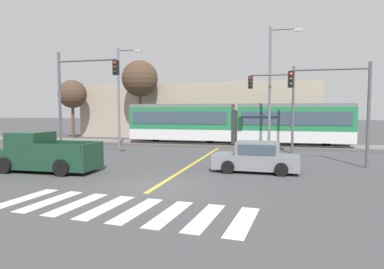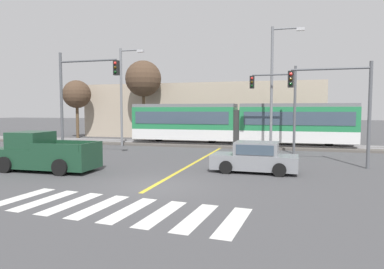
{
  "view_description": "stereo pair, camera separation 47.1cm",
  "coord_description": "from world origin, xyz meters",
  "px_view_note": "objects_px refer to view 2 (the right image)",
  "views": [
    {
      "loc": [
        4.78,
        -12.82,
        3.11
      ],
      "look_at": [
        -0.38,
        7.31,
        1.6
      ],
      "focal_mm": 32.0,
      "sensor_mm": 36.0,
      "label": 1
    },
    {
      "loc": [
        5.24,
        -12.7,
        3.11
      ],
      "look_at": [
        -0.38,
        7.31,
        1.6
      ],
      "focal_mm": 32.0,
      "sensor_mm": 36.0,
      "label": 2
    }
  ],
  "objects_px": {
    "traffic_light_far_right": "(279,97)",
    "bare_tree_far_west": "(77,95)",
    "traffic_light_mid_left": "(79,89)",
    "pickup_truck": "(43,154)",
    "bare_tree_west": "(143,79)",
    "street_lamp_centre": "(275,82)",
    "light_rail_tram": "(238,122)",
    "sedan_crossing": "(255,158)",
    "traffic_light_mid_right": "(339,97)",
    "street_lamp_west": "(123,91)"
  },
  "relations": [
    {
      "from": "traffic_light_far_right",
      "to": "bare_tree_far_west",
      "type": "relative_size",
      "value": 0.97
    },
    {
      "from": "traffic_light_far_right",
      "to": "traffic_light_mid_left",
      "type": "bearing_deg",
      "value": -154.19
    },
    {
      "from": "pickup_truck",
      "to": "bare_tree_west",
      "type": "relative_size",
      "value": 0.66
    },
    {
      "from": "street_lamp_centre",
      "to": "bare_tree_west",
      "type": "distance_m",
      "value": 15.46
    },
    {
      "from": "pickup_truck",
      "to": "traffic_light_mid_left",
      "type": "distance_m",
      "value": 5.9
    },
    {
      "from": "traffic_light_far_right",
      "to": "traffic_light_mid_left",
      "type": "xyz_separation_m",
      "value": [
        -12.28,
        -5.94,
        0.44
      ]
    },
    {
      "from": "bare_tree_far_west",
      "to": "bare_tree_west",
      "type": "xyz_separation_m",
      "value": [
        7.7,
        0.43,
        1.54
      ]
    },
    {
      "from": "traffic_light_mid_left",
      "to": "bare_tree_far_west",
      "type": "relative_size",
      "value": 1.07
    },
    {
      "from": "pickup_truck",
      "to": "bare_tree_far_west",
      "type": "xyz_separation_m",
      "value": [
        -10.27,
        18.13,
        3.92
      ]
    },
    {
      "from": "light_rail_tram",
      "to": "bare_tree_west",
      "type": "height_order",
      "value": "bare_tree_west"
    },
    {
      "from": "street_lamp_centre",
      "to": "light_rail_tram",
      "type": "bearing_deg",
      "value": 135.02
    },
    {
      "from": "bare_tree_far_west",
      "to": "light_rail_tram",
      "type": "bearing_deg",
      "value": -11.75
    },
    {
      "from": "sedan_crossing",
      "to": "light_rail_tram",
      "type": "bearing_deg",
      "value": 101.83
    },
    {
      "from": "traffic_light_far_right",
      "to": "pickup_truck",
      "type": "bearing_deg",
      "value": -137.21
    },
    {
      "from": "light_rail_tram",
      "to": "traffic_light_far_right",
      "type": "height_order",
      "value": "traffic_light_far_right"
    },
    {
      "from": "light_rail_tram",
      "to": "sedan_crossing",
      "type": "relative_size",
      "value": 4.36
    },
    {
      "from": "traffic_light_mid_right",
      "to": "street_lamp_west",
      "type": "bearing_deg",
      "value": 157.45
    },
    {
      "from": "light_rail_tram",
      "to": "traffic_light_mid_left",
      "type": "xyz_separation_m",
      "value": [
        -8.85,
        -9.73,
        2.37
      ]
    },
    {
      "from": "street_lamp_west",
      "to": "bare_tree_far_west",
      "type": "bearing_deg",
      "value": 144.31
    },
    {
      "from": "bare_tree_west",
      "to": "light_rail_tram",
      "type": "bearing_deg",
      "value": -21.85
    },
    {
      "from": "traffic_light_mid_right",
      "to": "street_lamp_centre",
      "type": "xyz_separation_m",
      "value": [
        -3.59,
        6.17,
        1.36
      ]
    },
    {
      "from": "street_lamp_centre",
      "to": "traffic_light_far_right",
      "type": "bearing_deg",
      "value": -62.48
    },
    {
      "from": "sedan_crossing",
      "to": "street_lamp_centre",
      "type": "xyz_separation_m",
      "value": [
        0.56,
        8.81,
        4.46
      ]
    },
    {
      "from": "traffic_light_mid_right",
      "to": "bare_tree_far_west",
      "type": "relative_size",
      "value": 0.89
    },
    {
      "from": "light_rail_tram",
      "to": "street_lamp_centre",
      "type": "xyz_separation_m",
      "value": [
        3.05,
        -3.05,
        3.12
      ]
    },
    {
      "from": "traffic_light_far_right",
      "to": "bare_tree_far_west",
      "type": "distance_m",
      "value": 22.97
    },
    {
      "from": "light_rail_tram",
      "to": "bare_tree_far_west",
      "type": "bearing_deg",
      "value": 168.25
    },
    {
      "from": "sedan_crossing",
      "to": "street_lamp_west",
      "type": "height_order",
      "value": "street_lamp_west"
    },
    {
      "from": "traffic_light_mid_left",
      "to": "bare_tree_west",
      "type": "xyz_separation_m",
      "value": [
        -1.69,
        13.95,
        1.88
      ]
    },
    {
      "from": "sedan_crossing",
      "to": "pickup_truck",
      "type": "relative_size",
      "value": 0.78
    },
    {
      "from": "street_lamp_centre",
      "to": "bare_tree_far_west",
      "type": "distance_m",
      "value": 22.36
    },
    {
      "from": "pickup_truck",
      "to": "traffic_light_mid_right",
      "type": "height_order",
      "value": "traffic_light_mid_right"
    },
    {
      "from": "pickup_truck",
      "to": "traffic_light_mid_right",
      "type": "relative_size",
      "value": 0.97
    },
    {
      "from": "light_rail_tram",
      "to": "traffic_light_mid_left",
      "type": "relative_size",
      "value": 2.73
    },
    {
      "from": "light_rail_tram",
      "to": "street_lamp_west",
      "type": "relative_size",
      "value": 2.25
    },
    {
      "from": "sedan_crossing",
      "to": "traffic_light_mid_left",
      "type": "bearing_deg",
      "value": 169.35
    },
    {
      "from": "light_rail_tram",
      "to": "sedan_crossing",
      "type": "bearing_deg",
      "value": -78.17
    },
    {
      "from": "pickup_truck",
      "to": "light_rail_tram",
      "type": "bearing_deg",
      "value": 60.94
    },
    {
      "from": "traffic_light_mid_left",
      "to": "bare_tree_west",
      "type": "bearing_deg",
      "value": 96.91
    },
    {
      "from": "light_rail_tram",
      "to": "traffic_light_mid_right",
      "type": "xyz_separation_m",
      "value": [
        6.64,
        -9.22,
        1.76
      ]
    },
    {
      "from": "street_lamp_west",
      "to": "bare_tree_far_west",
      "type": "xyz_separation_m",
      "value": [
        -8.85,
        6.36,
        0.07
      ]
    },
    {
      "from": "light_rail_tram",
      "to": "street_lamp_west",
      "type": "height_order",
      "value": "street_lamp_west"
    },
    {
      "from": "bare_tree_far_west",
      "to": "street_lamp_centre",
      "type": "bearing_deg",
      "value": -17.82
    },
    {
      "from": "traffic_light_mid_right",
      "to": "bare_tree_west",
      "type": "height_order",
      "value": "bare_tree_west"
    },
    {
      "from": "pickup_truck",
      "to": "bare_tree_far_west",
      "type": "distance_m",
      "value": 21.2
    },
    {
      "from": "light_rail_tram",
      "to": "pickup_truck",
      "type": "relative_size",
      "value": 3.4
    },
    {
      "from": "traffic_light_far_right",
      "to": "traffic_light_mid_right",
      "type": "xyz_separation_m",
      "value": [
        3.21,
        -5.44,
        -0.17
      ]
    },
    {
      "from": "light_rail_tram",
      "to": "street_lamp_west",
      "type": "distance_m",
      "value": 10.08
    },
    {
      "from": "traffic_light_mid_left",
      "to": "street_lamp_centre",
      "type": "distance_m",
      "value": 13.66
    },
    {
      "from": "traffic_light_far_right",
      "to": "bare_tree_west",
      "type": "distance_m",
      "value": 16.27
    }
  ]
}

